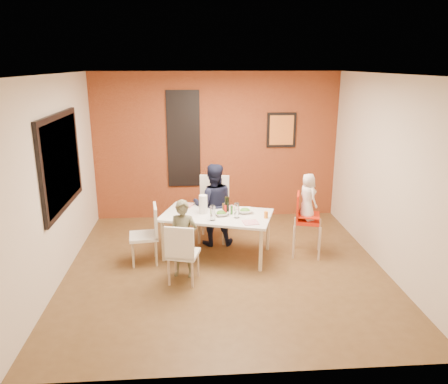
{
  "coord_description": "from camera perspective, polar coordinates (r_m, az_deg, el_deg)",
  "views": [
    {
      "loc": [
        -0.44,
        -5.71,
        2.84
      ],
      "look_at": [
        0.0,
        0.3,
        1.05
      ],
      "focal_mm": 35.0,
      "sensor_mm": 36.0,
      "label": 1
    }
  ],
  "objects": [
    {
      "name": "plate_near_left",
      "position": [
        6.29,
        -5.38,
        -3.69
      ],
      "size": [
        0.26,
        0.26,
        0.01
      ],
      "primitive_type": "cube",
      "rotation": [
        0.0,
        0.0,
        0.17
      ],
      "color": "white",
      "rests_on": "dining_table"
    },
    {
      "name": "condiment_green",
      "position": [
        6.5,
        1.0,
        -2.36
      ],
      "size": [
        0.04,
        0.04,
        0.14
      ],
      "primitive_type": "cylinder",
      "color": "#2D7025",
      "rests_on": "dining_table"
    },
    {
      "name": "chair_left",
      "position": [
        6.47,
        -9.8,
        -5.05
      ],
      "size": [
        0.45,
        0.45,
        0.87
      ],
      "rotation": [
        0.0,
        0.0,
        4.84
      ],
      "color": "white",
      "rests_on": "ground"
    },
    {
      "name": "high_chair",
      "position": [
        6.71,
        10.51,
        -3.4
      ],
      "size": [
        0.5,
        0.5,
        0.97
      ],
      "rotation": [
        0.0,
        0.0,
        1.31
      ],
      "color": "red",
      "rests_on": "ground"
    },
    {
      "name": "toddler",
      "position": [
        6.6,
        10.89,
        -0.63
      ],
      "size": [
        0.34,
        0.4,
        0.71
      ],
      "primitive_type": "imported",
      "rotation": [
        0.0,
        0.0,
        1.94
      ],
      "color": "silver",
      "rests_on": "high_chair"
    },
    {
      "name": "wall_front",
      "position": [
        3.79,
        2.82,
        -6.6
      ],
      "size": [
        4.5,
        0.02,
        2.7
      ],
      "primitive_type": "cube",
      "color": "beige",
      "rests_on": "ground"
    },
    {
      "name": "wine_bottle",
      "position": [
        6.49,
        0.37,
        -1.79
      ],
      "size": [
        0.07,
        0.07,
        0.27
      ],
      "primitive_type": "cylinder",
      "color": "black",
      "rests_on": "dining_table"
    },
    {
      "name": "plate_near_right",
      "position": [
        6.19,
        3.5,
        -3.99
      ],
      "size": [
        0.24,
        0.24,
        0.01
      ],
      "primitive_type": "cube",
      "rotation": [
        0.0,
        0.0,
        0.13
      ],
      "color": "white",
      "rests_on": "dining_table"
    },
    {
      "name": "child_near",
      "position": [
        5.98,
        -5.35,
        -6.13
      ],
      "size": [
        0.44,
        0.33,
        1.09
      ],
      "primitive_type": "imported",
      "rotation": [
        0.0,
        0.0,
        -0.2
      ],
      "color": "brown",
      "rests_on": "ground"
    },
    {
      "name": "salad_bowl_b",
      "position": [
        6.59,
        2.76,
        -2.48
      ],
      "size": [
        0.26,
        0.26,
        0.06
      ],
      "primitive_type": "imported",
      "rotation": [
        0.0,
        0.0,
        0.09
      ],
      "color": "white",
      "rests_on": "dining_table"
    },
    {
      "name": "wall_right",
      "position": [
        6.49,
        20.46,
        2.2
      ],
      "size": [
        0.02,
        4.5,
        2.7
      ],
      "primitive_type": "cube",
      "color": "beige",
      "rests_on": "ground"
    },
    {
      "name": "wine_glass_b",
      "position": [
        6.35,
        1.67,
        -2.43
      ],
      "size": [
        0.08,
        0.08,
        0.22
      ],
      "primitive_type": "cylinder",
      "color": "white",
      "rests_on": "dining_table"
    },
    {
      "name": "condiment_red",
      "position": [
        6.47,
        0.15,
        -2.4
      ],
      "size": [
        0.04,
        0.04,
        0.15
      ],
      "primitive_type": "cylinder",
      "color": "red",
      "rests_on": "dining_table"
    },
    {
      "name": "plate_far_left",
      "position": [
        6.94,
        -5.14,
        -1.74
      ],
      "size": [
        0.31,
        0.31,
        0.01
      ],
      "primitive_type": "cube",
      "rotation": [
        0.0,
        0.0,
        -0.39
      ],
      "color": "white",
      "rests_on": "dining_table"
    },
    {
      "name": "wall_back",
      "position": [
        8.11,
        -1.01,
        5.95
      ],
      "size": [
        4.5,
        0.02,
        2.7
      ],
      "primitive_type": "cube",
      "color": "beige",
      "rests_on": "ground"
    },
    {
      "name": "plate_far_mid",
      "position": [
        6.8,
        0.76,
        -2.07
      ],
      "size": [
        0.27,
        0.27,
        0.01
      ],
      "primitive_type": "cube",
      "rotation": [
        0.0,
        0.0,
        0.36
      ],
      "color": "white",
      "rests_on": "dining_table"
    },
    {
      "name": "art_print_frame",
      "position": [
        8.18,
        7.51,
        8.03
      ],
      "size": [
        0.54,
        0.03,
        0.64
      ],
      "primitive_type": "cube",
      "color": "black",
      "rests_on": "wall_back"
    },
    {
      "name": "picture_window_pane",
      "position": [
        6.3,
        -20.39,
        3.69
      ],
      "size": [
        0.02,
        1.55,
        1.15
      ],
      "primitive_type": "cube",
      "color": "black",
      "rests_on": "wall_left"
    },
    {
      "name": "wine_glass_a",
      "position": [
        6.25,
        -1.49,
        -2.75
      ],
      "size": [
        0.08,
        0.08,
        0.22
      ],
      "primitive_type": "cylinder",
      "color": "silver",
      "rests_on": "dining_table"
    },
    {
      "name": "sippy_cup",
      "position": [
        6.38,
        5.5,
        -2.99
      ],
      "size": [
        0.06,
        0.06,
        0.1
      ],
      "primitive_type": "cylinder",
      "color": "orange",
      "rests_on": "dining_table"
    },
    {
      "name": "wall_left",
      "position": [
        6.17,
        -21.1,
        1.45
      ],
      "size": [
        0.02,
        4.5,
        2.7
      ],
      "primitive_type": "cube",
      "color": "beige",
      "rests_on": "ground"
    },
    {
      "name": "glassblock_strip",
      "position": [
        8.04,
        -5.3,
        6.87
      ],
      "size": [
        0.55,
        0.03,
        1.7
      ],
      "primitive_type": "cube",
      "color": "silver",
      "rests_on": "wall_back"
    },
    {
      "name": "condiment_brown",
      "position": [
        6.57,
        -0.07,
        -2.12
      ],
      "size": [
        0.04,
        0.04,
        0.14
      ],
      "primitive_type": "cylinder",
      "color": "brown",
      "rests_on": "dining_table"
    },
    {
      "name": "art_print_canvas",
      "position": [
        8.16,
        7.53,
        8.01
      ],
      "size": [
        0.44,
        0.01,
        0.54
      ],
      "primitive_type": "cube",
      "color": "orange",
      "rests_on": "wall_back"
    },
    {
      "name": "glassblock_surround",
      "position": [
        8.04,
        -5.3,
        6.87
      ],
      "size": [
        0.6,
        0.03,
        1.76
      ],
      "primitive_type": "cube",
      "color": "black",
      "rests_on": "wall_back"
    },
    {
      "name": "child_far",
      "position": [
        6.96,
        -1.42,
        -1.65
      ],
      "size": [
        0.65,
        0.51,
        1.33
      ],
      "primitive_type": "imported",
      "rotation": [
        0.0,
        0.0,
        3.14
      ],
      "color": "black",
      "rests_on": "ground"
    },
    {
      "name": "ceiling",
      "position": [
        5.73,
        0.23,
        15.14
      ],
      "size": [
        4.5,
        4.5,
        0.02
      ],
      "primitive_type": "cube",
      "color": "silver",
      "rests_on": "wall_back"
    },
    {
      "name": "chair_far",
      "position": [
        7.23,
        -1.37,
        -1.62
      ],
      "size": [
        0.57,
        0.57,
        1.05
      ],
      "rotation": [
        0.0,
        0.0,
        -0.19
      ],
      "color": "silver",
      "rests_on": "ground"
    },
    {
      "name": "chair_near",
      "position": [
        5.8,
        -5.55,
        -7.7
      ],
      "size": [
        0.47,
        0.47,
        0.84
      ],
      "rotation": [
        0.0,
        0.0,
        2.89
      ],
      "color": "white",
      "rests_on": "ground"
    },
    {
      "name": "paper_towel_roll",
      "position": [
        6.53,
        -2.74,
        -1.62
      ],
      "size": [
        0.12,
        0.12,
        0.28
      ],
      "primitive_type": "cylinder",
      "color": "white",
      "rests_on": "dining_table"
    },
    {
      "name": "ground",
      "position": [
        6.39,
        0.2,
        -9.83
      ],
      "size": [
        4.5,
        4.5,
        0.0
      ],
      "primitive_type": "plane",
      "color": "brown",
      "rests_on": "ground"
    },
    {
      "name": "picture_window_frame",
      "position": [
        6.31,
        -20.52,
        3.68
      ],
      "size": [
        0.05,
        1.7,
        1.3
      ],
      "primitive_type": "cube",
      "color": "black",
      "rests_on": "wall_left"
    },
    {
      "name": "salad_bowl_a",
      "position": [
        6.47,
        -0.36,
        -2.85
      ],
      "size": [
        0.27,
        0.27,
        0.05
      ],
      "primitive_type": "imported",
      "rotation": [
        0.0,
        0.0,
        0.35
      ],
      "color": "silver",
      "rests_on": "dining_table"
    },
    {
      "name": "dining_table",
      "position": [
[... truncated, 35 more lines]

